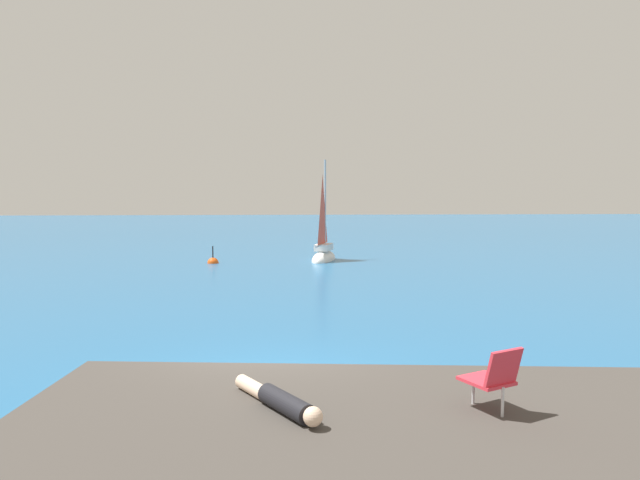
{
  "coord_description": "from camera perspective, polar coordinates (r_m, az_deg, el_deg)",
  "views": [
    {
      "loc": [
        0.22,
        -10.06,
        3.51
      ],
      "look_at": [
        1.79,
        15.25,
        1.4
      ],
      "focal_mm": 32.34,
      "sensor_mm": 36.0,
      "label": 1
    }
  ],
  "objects": [
    {
      "name": "marker_buoy",
      "position": [
        29.08,
        -10.54,
        -2.25
      ],
      "size": [
        0.56,
        0.56,
        1.13
      ],
      "color": "#EA5114",
      "rests_on": "ground"
    },
    {
      "name": "shore_ledge",
      "position": [
        6.9,
        4.51,
        -21.42
      ],
      "size": [
        8.72,
        5.38,
        0.93
      ],
      "primitive_type": "cube",
      "rotation": [
        0.0,
        0.0,
        -0.1
      ],
      "color": "#423D38",
      "rests_on": "ground"
    },
    {
      "name": "ground_plane",
      "position": [
        10.65,
        -4.7,
        -14.5
      ],
      "size": [
        160.0,
        160.0,
        0.0
      ],
      "primitive_type": "plane",
      "color": "#236093"
    },
    {
      "name": "boulder_seaward",
      "position": [
        9.01,
        -5.45,
        -18.2
      ],
      "size": [
        1.23,
        1.13,
        0.7
      ],
      "primitive_type": "cube",
      "rotation": [
        -0.13,
        0.13,
        2.54
      ],
      "color": "#3B4032",
      "rests_on": "ground"
    },
    {
      "name": "person_sunbather",
      "position": [
        7.09,
        -3.98,
        -15.57
      ],
      "size": [
        1.07,
        1.55,
        0.25
      ],
      "rotation": [
        0.0,
        0.0,
        2.13
      ],
      "color": "black",
      "rests_on": "shore_ledge"
    },
    {
      "name": "boulder_inland",
      "position": [
        10.44,
        22.71,
        -15.26
      ],
      "size": [
        1.58,
        1.38,
        1.09
      ],
      "primitive_type": "cube",
      "rotation": [
        -0.17,
        -0.14,
        2.99
      ],
      "color": "#433436",
      "rests_on": "ground"
    },
    {
      "name": "sailboat_near",
      "position": [
        29.76,
        0.36,
        -1.43
      ],
      "size": [
        1.88,
        3.16,
        5.7
      ],
      "rotation": [
        0.0,
        0.0,
        1.26
      ],
      "color": "white",
      "rests_on": "ground"
    },
    {
      "name": "beach_chair",
      "position": [
        7.18,
        16.82,
        -12.73
      ],
      "size": [
        0.69,
        0.74,
        0.8
      ],
      "rotation": [
        0.0,
        0.0,
        2.02
      ],
      "color": "#E03342",
      "rests_on": "shore_ledge"
    }
  ]
}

